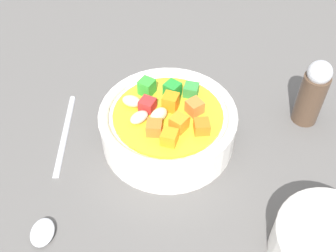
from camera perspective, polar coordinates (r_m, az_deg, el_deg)
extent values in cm
cube|color=#565451|center=(53.10, 0.00, -2.80)|extent=(140.00, 140.00, 2.00)
cylinder|color=white|center=(50.60, 0.00, -0.36)|extent=(17.08, 17.08, 4.67)
torus|color=white|center=(48.63, 0.00, 1.80)|extent=(17.32, 17.32, 1.26)
cylinder|color=gold|center=(48.76, 0.00, 1.66)|extent=(13.72, 13.72, 0.40)
cube|color=orange|center=(48.35, 3.87, 2.78)|extent=(2.49, 2.49, 1.68)
cube|color=#218B2D|center=(50.30, 0.63, 5.27)|extent=(2.26, 2.26, 2.00)
ellipsoid|color=beige|center=(47.33, -1.36, 1.60)|extent=(2.92, 2.47, 1.58)
cube|color=orange|center=(45.90, -2.01, -0.26)|extent=(2.15, 2.15, 1.59)
ellipsoid|color=beige|center=(47.52, -4.19, 1.27)|extent=(2.94, 2.56, 1.10)
cube|color=green|center=(50.77, -3.08, 5.68)|extent=(2.13, 2.13, 2.03)
ellipsoid|color=beige|center=(49.79, -5.05, 3.97)|extent=(1.70, 2.55, 1.29)
cube|color=orange|center=(44.85, 0.20, -1.65)|extent=(1.83, 1.83, 1.63)
cube|color=orange|center=(46.24, 1.58, 0.44)|extent=(2.25, 2.25, 1.85)
cube|color=orange|center=(46.25, 4.90, -0.07)|extent=(2.34, 2.34, 1.49)
cube|color=red|center=(48.78, -2.99, 3.12)|extent=(1.97, 1.97, 1.43)
cube|color=#348B3A|center=(50.73, 3.37, 5.22)|extent=(1.89, 1.89, 1.48)
cube|color=orange|center=(48.63, 0.00, 3.58)|extent=(1.78, 1.78, 2.12)
cylinder|color=silver|center=(54.52, -14.75, -0.90)|extent=(13.78, 5.60, 0.83)
ellipsoid|color=silver|center=(46.21, -17.72, -14.44)|extent=(4.14, 3.61, 1.06)
cylinder|color=white|center=(44.45, 21.99, -16.06)|extent=(11.08, 11.08, 4.44)
torus|color=white|center=(42.42, 22.92, -14.52)|extent=(11.19, 11.19, 0.89)
cylinder|color=#4C3828|center=(55.77, 19.89, 3.70)|extent=(3.46, 3.46, 7.47)
sphere|color=silver|center=(52.98, 21.12, 7.24)|extent=(3.12, 3.12, 3.12)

